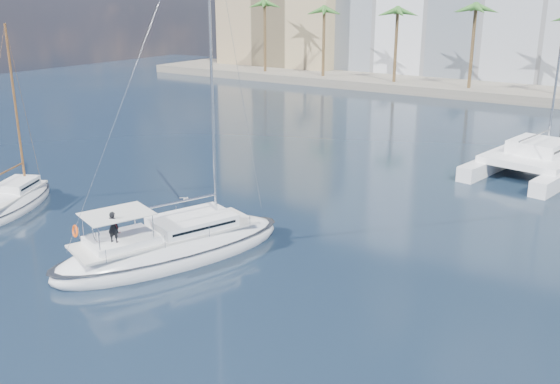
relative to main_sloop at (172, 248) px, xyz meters
The scene contains 9 objects.
ground 4.16m from the main_sloop, 56.66° to the left, with size 160.00×160.00×0.00m, color black.
quay 64.49m from the main_sloop, 87.99° to the left, with size 120.00×14.00×1.20m, color gray.
building_tan_left 83.28m from the main_sloop, 118.74° to the left, with size 22.00×14.00×22.00m, color tan.
palm_left 68.96m from the main_sloop, 117.70° to the left, with size 3.60×3.60×12.30m.
palm_centre 61.26m from the main_sloop, 87.85° to the left, with size 3.60×3.60×12.30m.
main_sloop is the anchor object (origin of this frame).
small_sloop 13.61m from the main_sloop, behind, with size 6.16×8.63×11.99m.
catamaran 29.72m from the main_sloop, 66.69° to the left, with size 8.44×13.80×18.76m.
seagull 8.41m from the main_sloop, 127.52° to the left, with size 0.97×0.42×0.18m.
Camera 1 is at (18.89, -24.98, 13.04)m, focal length 40.00 mm.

